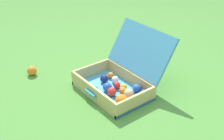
% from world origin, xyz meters
% --- Properties ---
extents(ground_plane, '(16.00, 16.00, 0.00)m').
position_xyz_m(ground_plane, '(0.00, 0.00, 0.00)').
color(ground_plane, '#4C8C38').
extents(open_suitcase, '(0.54, 0.56, 0.42)m').
position_xyz_m(open_suitcase, '(0.10, 0.04, 0.10)').
color(open_suitcase, '#4799C6').
rests_on(open_suitcase, ground).
extents(stray_ball_on_grass, '(0.08, 0.08, 0.08)m').
position_xyz_m(stray_ball_on_grass, '(-0.51, -0.38, 0.04)').
color(stray_ball_on_grass, orange).
rests_on(stray_ball_on_grass, ground).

